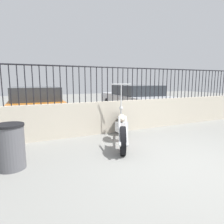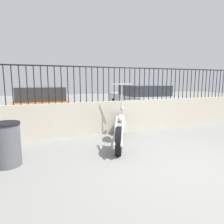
# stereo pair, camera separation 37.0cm
# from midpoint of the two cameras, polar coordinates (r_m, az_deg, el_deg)

# --- Properties ---
(ground_plane) EXTENTS (40.00, 40.00, 0.00)m
(ground_plane) POSITION_cam_midpoint_polar(r_m,az_deg,el_deg) (3.95, 21.23, -14.28)
(ground_plane) COLOR gray
(low_wall) EXTENTS (9.48, 0.18, 0.93)m
(low_wall) POSITION_cam_midpoint_polar(r_m,az_deg,el_deg) (5.98, 3.88, -1.24)
(low_wall) COLOR beige
(low_wall) RESTS_ON ground_plane
(fence_railing) EXTENTS (9.48, 0.04, 0.98)m
(fence_railing) POSITION_cam_midpoint_polar(r_m,az_deg,el_deg) (5.89, 3.99, 9.22)
(fence_railing) COLOR black
(fence_railing) RESTS_ON low_wall
(motorcycle_red) EXTENTS (1.13, 2.10, 1.45)m
(motorcycle_red) POSITION_cam_midpoint_polar(r_m,az_deg,el_deg) (4.82, 4.59, -4.77)
(motorcycle_red) COLOR black
(motorcycle_red) RESTS_ON ground_plane
(trash_bin) EXTENTS (0.49, 0.49, 0.79)m
(trash_bin) POSITION_cam_midpoint_polar(r_m,az_deg,el_deg) (3.98, -25.55, -8.32)
(trash_bin) COLOR #56565B
(trash_bin) RESTS_ON ground_plane
(car_orange) EXTENTS (1.96, 4.08, 1.30)m
(car_orange) POSITION_cam_midpoint_polar(r_m,az_deg,el_deg) (7.96, -18.14, 2.29)
(car_orange) COLOR black
(car_orange) RESTS_ON ground_plane
(car_silver) EXTENTS (2.16, 4.64, 1.32)m
(car_silver) POSITION_cam_midpoint_polar(r_m,az_deg,el_deg) (9.20, 9.48, 3.55)
(car_silver) COLOR black
(car_silver) RESTS_ON ground_plane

